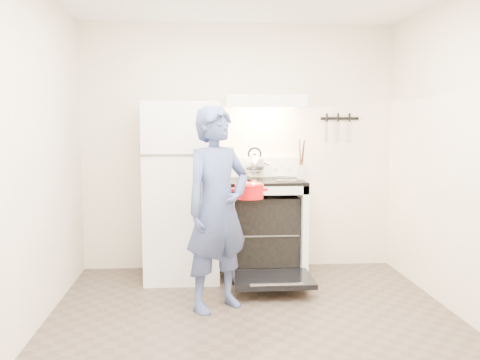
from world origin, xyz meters
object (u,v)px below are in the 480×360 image
Objects in this scene: refrigerator at (182,191)px; person at (217,209)px; dutch_oven at (249,192)px; tea_kettle at (255,163)px; stove_body at (264,229)px.

refrigerator is 0.98m from person.
dutch_oven is at bearing -44.25° from refrigerator.
person is at bearing -111.45° from tea_kettle.
stove_body is (0.81, 0.02, -0.39)m from refrigerator.
dutch_oven is (0.60, -0.58, 0.06)m from refrigerator.
stove_body is 2.89× the size of dutch_oven.
refrigerator reaches higher than dutch_oven.
stove_body is 1.13m from person.
stove_body is 0.66m from tea_kettle.
stove_body is at bearing 27.62° from person.
refrigerator is at bearing -178.23° from stove_body.
person is (-0.41, -1.04, -0.29)m from tea_kettle.
dutch_oven is (-0.21, -0.61, 0.45)m from stove_body.
tea_kettle is at bearing 134.78° from stove_body.
stove_body is at bearing 1.77° from refrigerator.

